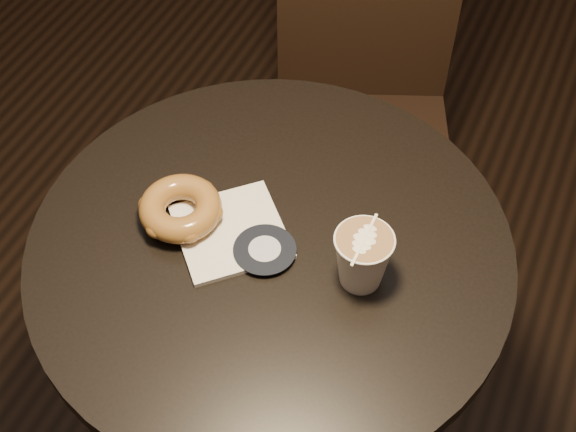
{
  "coord_description": "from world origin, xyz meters",
  "views": [
    {
      "loc": [
        0.31,
        -0.62,
        1.67
      ],
      "look_at": [
        0.01,
        0.03,
        0.79
      ],
      "focal_mm": 50.0,
      "sensor_mm": 36.0,
      "label": 1
    }
  ],
  "objects_px": {
    "chair": "(364,85)",
    "cafe_table": "(272,317)",
    "doughnut": "(180,208)",
    "latte_cup": "(362,259)",
    "pastry_bag": "(231,232)"
  },
  "relations": [
    {
      "from": "chair",
      "to": "cafe_table",
      "type": "bearing_deg",
      "value": -105.95
    },
    {
      "from": "cafe_table",
      "to": "pastry_bag",
      "type": "bearing_deg",
      "value": -172.81
    },
    {
      "from": "pastry_bag",
      "to": "doughnut",
      "type": "relative_size",
      "value": 1.24
    },
    {
      "from": "latte_cup",
      "to": "doughnut",
      "type": "bearing_deg",
      "value": -177.97
    },
    {
      "from": "chair",
      "to": "doughnut",
      "type": "bearing_deg",
      "value": -118.34
    },
    {
      "from": "chair",
      "to": "latte_cup",
      "type": "distance_m",
      "value": 0.71
    },
    {
      "from": "cafe_table",
      "to": "chair",
      "type": "xyz_separation_m",
      "value": [
        -0.07,
        0.61,
        -0.03
      ]
    },
    {
      "from": "cafe_table",
      "to": "chair",
      "type": "bearing_deg",
      "value": 96.49
    },
    {
      "from": "doughnut",
      "to": "chair",
      "type": "bearing_deg",
      "value": 84.1
    },
    {
      "from": "pastry_bag",
      "to": "doughnut",
      "type": "xyz_separation_m",
      "value": [
        -0.08,
        -0.01,
        0.02
      ]
    },
    {
      "from": "chair",
      "to": "pastry_bag",
      "type": "distance_m",
      "value": 0.66
    },
    {
      "from": "latte_cup",
      "to": "chair",
      "type": "bearing_deg",
      "value": 108.72
    },
    {
      "from": "cafe_table",
      "to": "doughnut",
      "type": "relative_size",
      "value": 6.23
    },
    {
      "from": "pastry_bag",
      "to": "cafe_table",
      "type": "bearing_deg",
      "value": -36.47
    },
    {
      "from": "cafe_table",
      "to": "latte_cup",
      "type": "height_order",
      "value": "latte_cup"
    }
  ]
}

